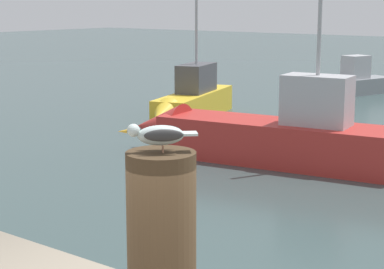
{
  "coord_description": "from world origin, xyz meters",
  "views": [
    {
      "loc": [
        2.62,
        -3.07,
        3.31
      ],
      "look_at": [
        0.49,
        -0.33,
        2.63
      ],
      "focal_mm": 63.86,
      "sensor_mm": 36.0,
      "label": 1
    }
  ],
  "objects_px": {
    "seagull": "(159,134)",
    "boat_grey": "(345,84)",
    "mooring_post": "(162,251)",
    "boat_yellow": "(191,101)",
    "boat_red": "(257,135)"
  },
  "relations": [
    {
      "from": "boat_yellow",
      "to": "boat_red",
      "type": "relative_size",
      "value": 0.78
    },
    {
      "from": "mooring_post",
      "to": "boat_red",
      "type": "xyz_separation_m",
      "value": [
        -5.41,
        9.43,
        -1.51
      ]
    },
    {
      "from": "boat_yellow",
      "to": "boat_red",
      "type": "height_order",
      "value": "boat_red"
    },
    {
      "from": "mooring_post",
      "to": "boat_grey",
      "type": "height_order",
      "value": "mooring_post"
    },
    {
      "from": "mooring_post",
      "to": "seagull",
      "type": "xyz_separation_m",
      "value": [
        -0.0,
        -0.0,
        0.6
      ]
    },
    {
      "from": "seagull",
      "to": "boat_yellow",
      "type": "bearing_deg",
      "value": 127.42
    },
    {
      "from": "boat_grey",
      "to": "mooring_post",
      "type": "bearing_deg",
      "value": -67.15
    },
    {
      "from": "mooring_post",
      "to": "boat_yellow",
      "type": "height_order",
      "value": "boat_yellow"
    },
    {
      "from": "mooring_post",
      "to": "boat_red",
      "type": "bearing_deg",
      "value": 119.84
    },
    {
      "from": "seagull",
      "to": "boat_yellow",
      "type": "distance_m",
      "value": 15.97
    },
    {
      "from": "seagull",
      "to": "boat_grey",
      "type": "relative_size",
      "value": 0.07
    },
    {
      "from": "boat_grey",
      "to": "boat_red",
      "type": "relative_size",
      "value": 0.68
    },
    {
      "from": "mooring_post",
      "to": "boat_grey",
      "type": "xyz_separation_m",
      "value": [
        -8.4,
        19.93,
        -1.66
      ]
    },
    {
      "from": "mooring_post",
      "to": "boat_grey",
      "type": "bearing_deg",
      "value": 112.85
    },
    {
      "from": "boat_grey",
      "to": "boat_yellow",
      "type": "bearing_deg",
      "value": -99.43
    }
  ]
}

